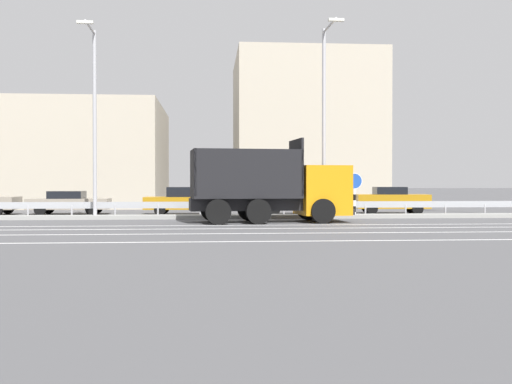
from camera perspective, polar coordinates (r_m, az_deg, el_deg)
ground_plane at (r=26.54m, az=-0.97°, el=-2.81°), size 320.00×320.00×0.00m
lane_strip_0 at (r=24.14m, az=1.64°, el=-3.17°), size 54.31×0.16×0.01m
lane_strip_1 at (r=22.42m, az=2.10°, el=-3.48°), size 54.31×0.16×0.01m
lane_strip_2 at (r=20.30m, az=2.79°, el=-3.94°), size 54.31×0.16×0.01m
lane_strip_3 at (r=17.59m, az=3.91°, el=-4.68°), size 54.31×0.16×0.01m
median_island at (r=28.65m, az=-1.22°, el=-2.35°), size 29.87×1.10×0.18m
median_guardrail at (r=29.56m, az=-1.32°, el=-1.32°), size 54.31×0.09×0.78m
dump_truck at (r=26.06m, az=3.09°, el=-0.04°), size 7.07×3.18×3.60m
median_road_sign at (r=29.40m, az=9.34°, el=-0.18°), size 0.78×0.16×2.18m
street_lamp_1 at (r=29.01m, az=-15.18°, el=7.23°), size 0.70×2.51×8.83m
street_lamp_2 at (r=29.06m, az=6.57°, el=7.57°), size 0.71×2.62×9.13m
parked_car_2 at (r=33.67m, az=-17.39°, el=-0.93°), size 4.26×2.12×1.27m
parked_car_3 at (r=32.20m, az=-6.45°, el=-0.83°), size 4.75×2.04×1.48m
parked_car_4 at (r=32.34m, az=3.70°, el=-0.87°), size 3.90×1.91×1.39m
parked_car_5 at (r=33.90m, az=12.77°, el=-0.74°), size 4.09×2.03×1.48m
background_building_0 at (r=46.08m, az=-17.54°, el=3.26°), size 13.93×12.73×7.30m
background_building_1 at (r=47.20m, az=4.61°, el=5.71°), size 10.72×10.89×11.37m
church_tower at (r=54.81m, az=8.15°, el=4.99°), size 3.60×3.60×12.44m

